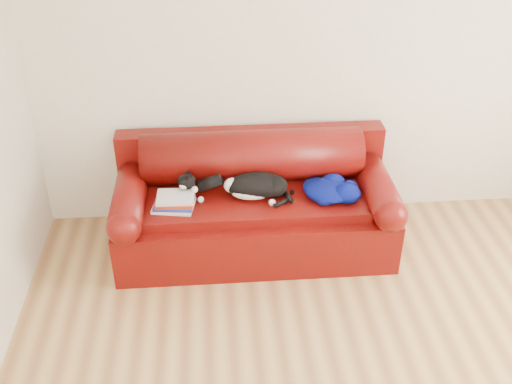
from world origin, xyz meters
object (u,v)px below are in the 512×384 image
at_px(sofa_base, 255,221).
at_px(book_stack, 175,201).
at_px(cat, 255,186).
at_px(blanket, 331,190).

relative_size(sofa_base, book_stack, 6.45).
relative_size(book_stack, cat, 0.52).
relative_size(cat, blanket, 1.43).
height_order(sofa_base, blanket, blanket).
bearing_deg(sofa_base, cat, -86.44).
distance_m(sofa_base, book_stack, 0.69).
distance_m(sofa_base, blanket, 0.65).
height_order(cat, blanket, cat).
xyz_separation_m(cat, blanket, (0.56, -0.04, -0.03)).
relative_size(sofa_base, cat, 3.34).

